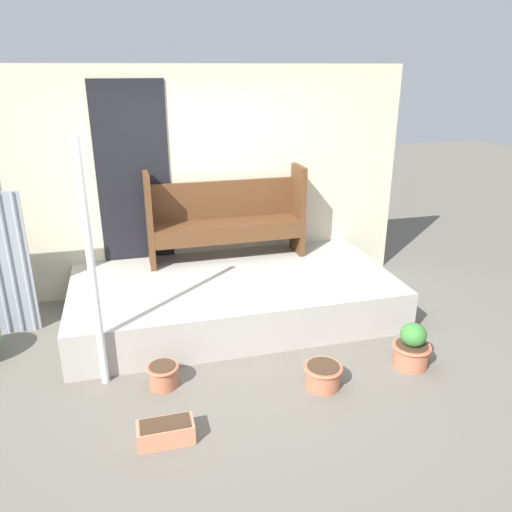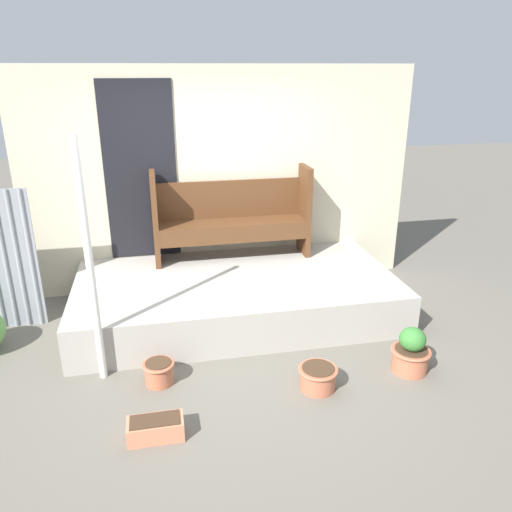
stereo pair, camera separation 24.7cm
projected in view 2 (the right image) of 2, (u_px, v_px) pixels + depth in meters
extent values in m
plane|color=#666056|center=(234.00, 358.00, 4.69)|extent=(24.00, 24.00, 0.00)
cube|color=#A8A399|center=(236.00, 296.00, 5.45)|extent=(3.40, 1.75, 0.44)
cube|color=beige|center=(222.00, 181.00, 5.90)|extent=(4.60, 0.06, 2.60)
cube|color=black|center=(141.00, 172.00, 5.63)|extent=(0.80, 0.02, 2.00)
cylinder|color=#979CA5|center=(5.00, 261.00, 5.01)|extent=(0.04, 0.04, 1.47)
cylinder|color=#979CA5|center=(18.00, 260.00, 5.04)|extent=(0.04, 0.04, 1.47)
cylinder|color=#979CA5|center=(31.00, 260.00, 5.06)|extent=(0.04, 0.04, 1.47)
cylinder|color=white|center=(90.00, 266.00, 4.04)|extent=(0.06, 0.06, 2.11)
cube|color=#54331C|center=(155.00, 219.00, 5.58)|extent=(0.06, 0.40, 1.06)
cube|color=#54331C|center=(304.00, 210.00, 5.91)|extent=(0.06, 0.40, 1.06)
cube|color=#54331C|center=(232.00, 223.00, 5.78)|extent=(1.68, 0.40, 0.04)
cube|color=#54331C|center=(235.00, 236.00, 5.65)|extent=(1.68, 0.03, 0.16)
cube|color=#54331C|center=(229.00, 199.00, 5.86)|extent=(1.68, 0.04, 0.44)
cylinder|color=#B76647|center=(159.00, 373.00, 4.29)|extent=(0.24, 0.24, 0.20)
torus|color=#B76647|center=(158.00, 364.00, 4.26)|extent=(0.28, 0.28, 0.02)
cylinder|color=#422D1E|center=(158.00, 363.00, 4.26)|extent=(0.22, 0.22, 0.01)
cylinder|color=#B76647|center=(318.00, 378.00, 4.22)|extent=(0.30, 0.30, 0.20)
torus|color=#B76647|center=(318.00, 370.00, 4.19)|extent=(0.34, 0.34, 0.02)
cylinder|color=#422D1E|center=(318.00, 368.00, 4.18)|extent=(0.27, 0.27, 0.01)
cylinder|color=#B76647|center=(410.00, 360.00, 4.46)|extent=(0.31, 0.31, 0.22)
torus|color=#B76647|center=(411.00, 351.00, 4.43)|extent=(0.36, 0.36, 0.02)
cylinder|color=#422D1E|center=(411.00, 349.00, 4.42)|extent=(0.29, 0.29, 0.01)
ellipsoid|color=#387A33|center=(413.00, 339.00, 4.39)|extent=(0.23, 0.23, 0.21)
cube|color=tan|center=(156.00, 429.00, 3.66)|extent=(0.41, 0.20, 0.15)
cube|color=#422D1E|center=(155.00, 420.00, 3.64)|extent=(0.36, 0.17, 0.01)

